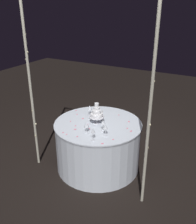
{
  "coord_description": "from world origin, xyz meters",
  "views": [
    {
      "loc": [
        -1.58,
        2.84,
        2.35
      ],
      "look_at": [
        0.0,
        0.0,
        0.91
      ],
      "focal_mm": 40.21,
      "sensor_mm": 36.0,
      "label": 1
    }
  ],
  "objects": [
    {
      "name": "rose_petal_12",
      "position": [
        -0.4,
        0.32,
        0.74
      ],
      "size": [
        0.03,
        0.03,
        0.0
      ],
      "primitive_type": "ellipsoid",
      "rotation": [
        0.0,
        0.0,
        3.75
      ],
      "color": "#EA6B84",
      "rests_on": "main_table"
    },
    {
      "name": "rose_petal_10",
      "position": [
        0.04,
        0.48,
        0.74
      ],
      "size": [
        0.02,
        0.03,
        0.0
      ],
      "primitive_type": "ellipsoid",
      "rotation": [
        0.0,
        0.0,
        1.66
      ],
      "color": "#EA6B84",
      "rests_on": "main_table"
    },
    {
      "name": "rose_petal_3",
      "position": [
        0.11,
        0.11,
        0.74
      ],
      "size": [
        0.03,
        0.04,
        0.0
      ],
      "primitive_type": "ellipsoid",
      "rotation": [
        0.0,
        0.0,
        0.93
      ],
      "color": "#EA6B84",
      "rests_on": "main_table"
    },
    {
      "name": "rose_petal_9",
      "position": [
        0.38,
        0.15,
        0.74
      ],
      "size": [
        0.03,
        0.03,
        0.0
      ],
      "primitive_type": "ellipsoid",
      "rotation": [
        0.0,
        0.0,
        5.71
      ],
      "color": "#EA6B84",
      "rests_on": "main_table"
    },
    {
      "name": "rose_petal_8",
      "position": [
        0.2,
        0.5,
        0.74
      ],
      "size": [
        0.03,
        0.03,
        0.0
      ],
      "primitive_type": "ellipsoid",
      "rotation": [
        0.0,
        0.0,
        4.12
      ],
      "color": "#EA6B84",
      "rests_on": "main_table"
    },
    {
      "name": "main_table",
      "position": [
        0.0,
        0.0,
        0.37
      ],
      "size": [
        1.28,
        1.28,
        0.74
      ],
      "color": "silver",
      "rests_on": "ground"
    },
    {
      "name": "rose_petal_1",
      "position": [
        -0.14,
        -0.4,
        0.74
      ],
      "size": [
        0.03,
        0.03,
        0.0
      ],
      "primitive_type": "ellipsoid",
      "rotation": [
        0.0,
        0.0,
        3.63
      ],
      "color": "#EA6B84",
      "rests_on": "main_table"
    },
    {
      "name": "rose_petal_5",
      "position": [
        0.27,
        0.48,
        0.74
      ],
      "size": [
        0.03,
        0.03,
        0.0
      ],
      "primitive_type": "ellipsoid",
      "rotation": [
        0.0,
        0.0,
        0.67
      ],
      "color": "#EA6B84",
      "rests_on": "main_table"
    },
    {
      "name": "rose_petal_2",
      "position": [
        0.43,
        -0.11,
        0.74
      ],
      "size": [
        0.03,
        0.03,
        0.0
      ],
      "primitive_type": "ellipsoid",
      "rotation": [
        0.0,
        0.0,
        0.62
      ],
      "color": "#EA6B84",
      "rests_on": "main_table"
    },
    {
      "name": "wine_glass_2",
      "position": [
        -0.01,
        0.32,
        0.85
      ],
      "size": [
        0.07,
        0.07,
        0.15
      ],
      "color": "silver",
      "rests_on": "main_table"
    },
    {
      "name": "rose_petal_15",
      "position": [
        -0.38,
        -0.26,
        0.74
      ],
      "size": [
        0.04,
        0.04,
        0.0
      ],
      "primitive_type": "ellipsoid",
      "rotation": [
        0.0,
        0.0,
        4.96
      ],
      "color": "#EA6B84",
      "rests_on": "main_table"
    },
    {
      "name": "rose_petal_14",
      "position": [
        0.53,
        -0.23,
        0.74
      ],
      "size": [
        0.03,
        0.03,
        0.0
      ],
      "primitive_type": "ellipsoid",
      "rotation": [
        0.0,
        0.0,
        1.94
      ],
      "color": "#EA6B84",
      "rests_on": "main_table"
    },
    {
      "name": "rose_petal_6",
      "position": [
        0.23,
        0.24,
        0.74
      ],
      "size": [
        0.02,
        0.03,
        0.0
      ],
      "primitive_type": "ellipsoid",
      "rotation": [
        0.0,
        0.0,
        1.56
      ],
      "color": "#EA6B84",
      "rests_on": "main_table"
    },
    {
      "name": "wine_glass_4",
      "position": [
        -0.27,
        0.29,
        0.86
      ],
      "size": [
        0.06,
        0.06,
        0.17
      ],
      "color": "silver",
      "rests_on": "main_table"
    },
    {
      "name": "rose_petal_16",
      "position": [
        0.02,
        -0.13,
        0.74
      ],
      "size": [
        0.03,
        0.03,
        0.0
      ],
      "primitive_type": "ellipsoid",
      "rotation": [
        0.0,
        0.0,
        0.5
      ],
      "color": "#EA6B84",
      "rests_on": "main_table"
    },
    {
      "name": "cake_knife",
      "position": [
        0.07,
        -0.27,
        0.74
      ],
      "size": [
        0.16,
        0.27,
        0.01
      ],
      "color": "silver",
      "rests_on": "main_table"
    },
    {
      "name": "rose_petal_0",
      "position": [
        -0.51,
        0.0,
        0.74
      ],
      "size": [
        0.04,
        0.05,
        0.0
      ],
      "primitive_type": "ellipsoid",
      "rotation": [
        0.0,
        0.0,
        1.24
      ],
      "color": "#EA6B84",
      "rests_on": "main_table"
    },
    {
      "name": "rose_petal_4",
      "position": [
        0.12,
        -0.2,
        0.74
      ],
      "size": [
        0.03,
        0.04,
        0.0
      ],
      "primitive_type": "ellipsoid",
      "rotation": [
        0.0,
        0.0,
        5.06
      ],
      "color": "#EA6B84",
      "rests_on": "main_table"
    },
    {
      "name": "rose_petal_18",
      "position": [
        0.27,
        -0.02,
        0.74
      ],
      "size": [
        0.03,
        0.04,
        0.0
      ],
      "primitive_type": "ellipsoid",
      "rotation": [
        0.0,
        0.0,
        1.52
      ],
      "color": "#EA6B84",
      "rests_on": "main_table"
    },
    {
      "name": "decorative_arch",
      "position": [
        0.0,
        0.39,
        1.56
      ],
      "size": [
        1.78,
        0.06,
        2.49
      ],
      "color": "#B7B29E",
      "rests_on": "ground"
    },
    {
      "name": "wine_glass_0",
      "position": [
        0.25,
        -0.18,
        0.86
      ],
      "size": [
        0.07,
        0.07,
        0.16
      ],
      "color": "silver",
      "rests_on": "main_table"
    },
    {
      "name": "rose_petal_7",
      "position": [
        -0.44,
        -0.05,
        0.74
      ],
      "size": [
        0.03,
        0.04,
        0.0
      ],
      "primitive_type": "ellipsoid",
      "rotation": [
        0.0,
        0.0,
        1.04
      ],
      "color": "#EA6B84",
      "rests_on": "main_table"
    },
    {
      "name": "rose_petal_17",
      "position": [
        0.02,
        0.21,
        0.74
      ],
      "size": [
        0.03,
        0.03,
        0.0
      ],
      "primitive_type": "ellipsoid",
      "rotation": [
        0.0,
        0.0,
        3.41
      ],
      "color": "#EA6B84",
      "rests_on": "main_table"
    },
    {
      "name": "wine_glass_1",
      "position": [
        -0.18,
        0.46,
        0.86
      ],
      "size": [
        0.06,
        0.06,
        0.17
      ],
      "color": "silver",
      "rests_on": "main_table"
    },
    {
      "name": "tiered_cake",
      "position": [
        0.02,
        0.01,
        0.89
      ],
      "size": [
        0.22,
        0.22,
        0.31
      ],
      "color": "silver",
      "rests_on": "main_table"
    },
    {
      "name": "ground_plane",
      "position": [
        0.0,
        0.0,
        0.0
      ],
      "size": [
        12.0,
        12.0,
        0.0
      ],
      "primitive_type": "plane",
      "color": "black"
    },
    {
      "name": "rose_petal_13",
      "position": [
        -0.33,
        0.48,
        0.74
      ],
      "size": [
        0.04,
        0.04,
        0.0
      ],
      "primitive_type": "ellipsoid",
      "rotation": [
        0.0,
        0.0,
        0.65
      ],
      "color": "#EA6B84",
      "rests_on": "main_table"
    },
    {
      "name": "wine_glass_3",
      "position": [
        -0.18,
        0.19,
        0.87
      ],
      "size": [
        0.06,
        0.06,
        0.17
      ],
      "color": "silver",
      "rests_on": "main_table"
    },
    {
      "name": "rose_petal_11",
      "position": [
        0.18,
        0.32,
        0.74
      ],
      "size": [
        0.04,
        0.03,
        0.0
      ],
      "primitive_type": "ellipsoid",
      "rotation": [
        0.0,
        0.0,
        0.06
      ],
      "color": "#EA6B84",
      "rests_on": "main_table"
    }
  ]
}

